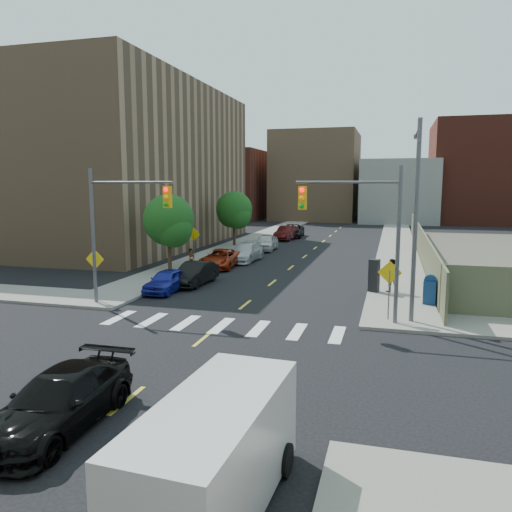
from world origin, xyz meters
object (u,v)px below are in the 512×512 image
Objects in this scene: parked_car_grey at (292,231)px; mailbox at (430,290)px; black_sedan at (60,401)px; parked_car_black at (195,274)px; pedestrian_west at (191,260)px; payphone at (374,275)px; parked_car_silver at (245,252)px; pedestrian_east at (391,275)px; parked_car_maroon at (286,233)px; parked_car_blue at (167,281)px; parked_car_white at (266,242)px; cargo_van at (218,450)px; parked_car_red at (220,259)px.

mailbox is (13.40, -31.32, 0.14)m from parked_car_grey.
parked_car_grey is 47.44m from black_sedan.
parked_car_black is 4.21m from pedestrian_west.
parked_car_silver is at bearing 154.12° from payphone.
parked_car_maroon is at bearing -75.19° from pedestrian_east.
mailbox is (10.00, 16.00, 0.17)m from black_sedan.
mailbox reaches higher than parked_car_blue.
black_sedan is 19.64m from payphone.
parked_car_white is at bearing 134.23° from mailbox.
parked_car_blue is at bearing -150.69° from payphone.
parked_car_silver is at bearing 108.78° from cargo_van.
parked_car_grey is (0.00, 3.22, -0.02)m from parked_car_maroon.
parked_car_white is 2.79× the size of pedestrian_west.
mailbox is 3.68m from payphone.
parked_car_silver is 1.15× the size of parked_car_white.
parked_car_black is 13.84m from mailbox.
payphone is at bearing 87.05° from cargo_van.
pedestrian_east is at bearing 13.02° from parked_car_blue.
parked_car_blue is at bearing 3.17° from pedestrian_east.
cargo_van reaches higher than pedestrian_west.
payphone is (10.53, -9.65, 0.33)m from parked_car_silver.
parked_car_grey is 34.07m from mailbox.
pedestrian_west is at bearing -23.23° from pedestrian_east.
pedestrian_east is (11.75, 0.43, 0.39)m from parked_car_black.
black_sedan is (3.40, -34.86, -0.03)m from parked_car_white.
cargo_van is (8.39, -46.03, 0.42)m from parked_car_maroon.
parked_car_maroon is 28.10m from pedestrian_east.
parked_car_red reaches higher than parked_car_blue.
mailbox is (13.40, -11.95, 0.15)m from parked_car_silver.
black_sedan is 3.13× the size of pedestrian_west.
mailbox is 0.83× the size of payphone.
payphone is (2.14, 20.23, -0.12)m from cargo_van.
parked_car_black is 0.87× the size of parked_car_red.
mailbox is at bearing 118.93° from pedestrian_east.
cargo_van is 2.68× the size of pedestrian_east.
parked_car_blue is 14.48m from mailbox.
parked_car_maroon is 0.87× the size of parked_car_grey.
parked_car_red is 2.68× the size of payphone.
parked_car_maroon is at bearing 124.34° from mailbox.
parked_car_silver is 1.09× the size of parked_car_maroon.
cargo_van is 18.62m from mailbox.
parked_car_grey reaches higher than parked_car_red.
parked_car_grey is at bearing 84.68° from parked_car_red.
payphone is at bearing 150.08° from mailbox.
parked_car_grey is at bearing 93.05° from black_sedan.
parked_car_red is at bearing -35.20° from pedestrian_east.
mailbox is (13.40, -28.10, 0.12)m from parked_car_maroon.
parked_car_black is (0.79, 2.34, 0.05)m from parked_car_blue.
parked_car_black is 0.91× the size of parked_car_maroon.
pedestrian_west is 13.98m from pedestrian_east.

